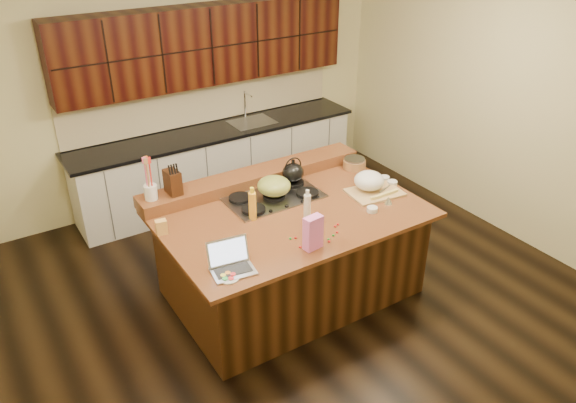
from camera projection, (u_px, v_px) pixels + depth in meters
room at (291, 169)px, 4.98m from camera, size 5.52×5.02×2.72m
island at (291, 252)px, 5.40m from camera, size 2.40×1.60×0.92m
back_ledge at (254, 177)px, 5.67m from camera, size 2.40×0.30×0.12m
cooktop at (274, 197)px, 5.40m from camera, size 0.92×0.52×0.05m
back_counter at (215, 125)px, 6.94m from camera, size 3.70×0.66×2.40m
kettle at (293, 173)px, 5.58m from camera, size 0.23×0.23×0.20m
green_bowl at (274, 186)px, 5.34m from camera, size 0.38×0.38×0.18m
laptop at (231, 262)px, 4.36m from camera, size 0.37×0.31×0.23m
oil_bottle at (253, 206)px, 4.99m from camera, size 0.09×0.09×0.27m
vinegar_bottle at (307, 207)px, 4.99m from camera, size 0.08×0.08×0.25m
wooden_tray at (371, 183)px, 5.48m from camera, size 0.55×0.43×0.21m
ramekin_a at (372, 209)px, 5.17m from camera, size 0.12×0.12×0.04m
ramekin_b at (392, 183)px, 5.64m from camera, size 0.13×0.13×0.04m
ramekin_c at (384, 179)px, 5.73m from camera, size 0.10×0.10×0.04m
strainer_bowl at (354, 164)px, 5.99m from camera, size 0.32×0.32×0.09m
kitchen_timer at (388, 200)px, 5.30m from camera, size 0.11×0.11×0.07m
pink_bag at (313, 233)px, 4.58m from camera, size 0.17×0.10×0.30m
candy_plate at (228, 277)px, 4.28m from camera, size 0.21×0.21×0.01m
package_box at (161, 227)px, 4.81m from camera, size 0.10×0.08×0.13m
utensil_crock at (151, 192)px, 5.11m from camera, size 0.14×0.14×0.14m
knife_block at (173, 182)px, 5.19m from camera, size 0.12×0.19×0.23m
gumdrop_0 at (338, 224)px, 4.96m from camera, size 0.02×0.02×0.02m
gumdrop_1 at (304, 247)px, 4.64m from camera, size 0.02×0.02×0.02m
gumdrop_2 at (335, 226)px, 4.93m from camera, size 0.02×0.02×0.02m
gumdrop_3 at (290, 238)px, 4.76m from camera, size 0.02×0.02×0.02m
gumdrop_4 at (337, 232)px, 4.85m from camera, size 0.02×0.02×0.02m
gumdrop_5 at (313, 231)px, 4.86m from camera, size 0.02×0.02×0.02m
gumdrop_6 at (296, 238)px, 4.77m from camera, size 0.02×0.02×0.02m
gumdrop_7 at (329, 239)px, 4.75m from camera, size 0.02×0.02×0.02m
gumdrop_8 at (314, 246)px, 4.66m from camera, size 0.02×0.02×0.02m
gumdrop_9 at (333, 235)px, 4.80m from camera, size 0.02×0.02×0.02m
gumdrop_10 at (300, 247)px, 4.64m from camera, size 0.02×0.02×0.02m
gumdrop_11 at (317, 243)px, 4.70m from camera, size 0.02×0.02×0.02m
gumdrop_12 at (329, 241)px, 4.72m from camera, size 0.02×0.02×0.02m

